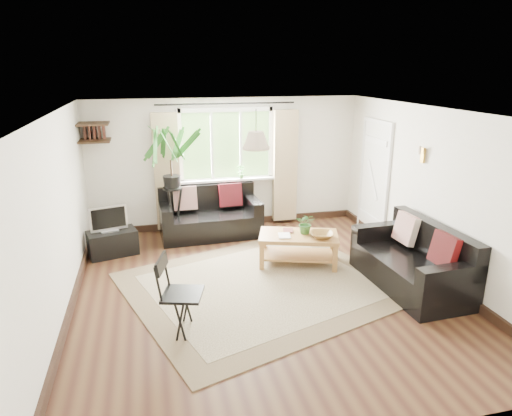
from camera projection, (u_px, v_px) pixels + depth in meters
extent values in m
plane|color=#331911|center=(263.00, 289.00, 6.27)|extent=(5.50, 5.50, 0.00)
plane|color=white|center=(264.00, 112.00, 5.55)|extent=(5.50, 5.50, 0.00)
cube|color=silver|center=(227.00, 164.00, 8.46)|extent=(5.00, 0.02, 2.40)
cube|color=silver|center=(356.00, 312.00, 3.36)|extent=(5.00, 0.02, 2.40)
cube|color=silver|center=(57.00, 220.00, 5.35)|extent=(0.02, 5.50, 2.40)
cube|color=silver|center=(434.00, 194.00, 6.46)|extent=(0.02, 5.50, 2.40)
cube|color=#BFB694|center=(263.00, 285.00, 6.37)|extent=(4.25, 3.93, 0.02)
cube|color=silver|center=(374.00, 180.00, 8.10)|extent=(0.06, 0.96, 2.06)
imported|color=#2F5D25|center=(306.00, 223.00, 6.93)|extent=(0.38, 0.36, 0.32)
imported|color=olive|center=(322.00, 235.00, 6.79)|extent=(0.42, 0.42, 0.08)
imported|color=white|center=(279.00, 236.00, 6.85)|extent=(0.22, 0.27, 0.02)
imported|color=brown|center=(283.00, 230.00, 7.07)|extent=(0.20, 0.23, 0.02)
cube|color=black|center=(113.00, 243.00, 7.36)|extent=(0.84, 0.61, 0.41)
imported|color=#2D6023|center=(241.00, 172.00, 8.45)|extent=(0.14, 0.10, 0.27)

